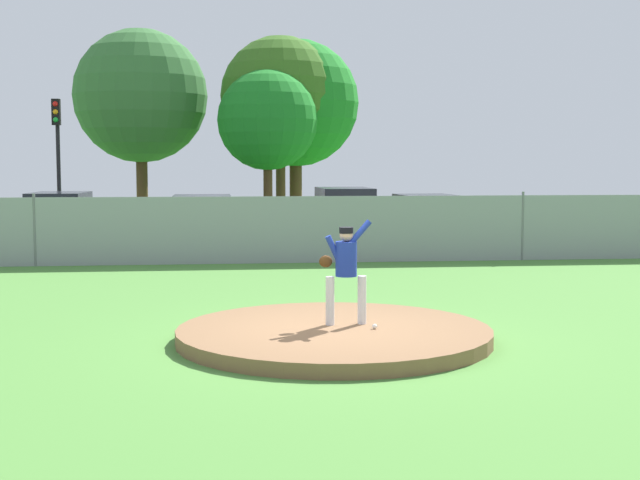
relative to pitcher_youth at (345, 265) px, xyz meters
The scene contains 15 objects.
ground_plane 5.87m from the pitcher_youth, 91.98° to the left, with size 80.00×80.00×0.00m, color #4C8438.
asphalt_strip 14.31m from the pitcher_youth, 90.80° to the left, with size 44.00×7.00×0.01m, color #2B2B2D.
pitchers_mound 1.05m from the pitcher_youth, 130.07° to the right, with size 4.64×4.64×0.21m, color brown.
pitcher_youth is the anchor object (origin of this frame).
baseball 1.03m from the pitcher_youth, 47.06° to the right, with size 0.07×0.07×0.07m, color white.
chainlink_fence 9.77m from the pitcher_youth, 91.17° to the left, with size 31.87×0.07×1.84m.
parked_car_champagne 15.16m from the pitcher_youth, 72.01° to the left, with size 2.19×4.71×1.58m.
parked_car_silver 14.21m from the pitcher_youth, 82.18° to the left, with size 1.86×4.26×1.83m.
parked_car_burgundy 14.19m from the pitcher_youth, 100.02° to the left, with size 1.99×4.67×1.61m.
parked_car_teal 16.22m from the pitcher_youth, 114.98° to the left, with size 1.93×4.18×1.70m.
traffic_light_near 20.03m from the pitcher_youth, 112.25° to the left, with size 0.28×0.46×4.80m.
tree_broad_left 25.34m from the pitcher_youth, 102.07° to the left, with size 5.55×5.55×8.15m.
tree_tall_centre 22.25m from the pitcher_youth, 90.14° to the left, with size 3.99×3.99×6.28m.
tree_broad_right 24.36m from the pitcher_youth, 88.61° to the left, with size 5.00×5.00×7.88m.
tree_slender_far 24.96m from the pitcher_youth, 87.04° to the left, with size 5.42×5.42×7.84m.
Camera 1 is at (-1.58, -12.53, 2.64)m, focal length 48.86 mm.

